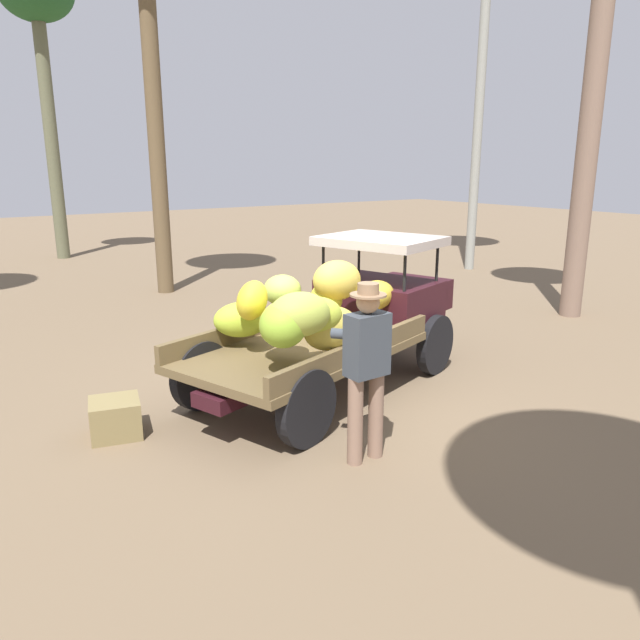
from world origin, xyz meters
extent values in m
plane|color=brown|center=(0.00, 0.00, 0.00)|extent=(60.00, 60.00, 0.00)
cube|color=#321119|center=(-0.06, 0.00, 0.46)|extent=(3.94, 1.65, 0.16)
cylinder|color=black|center=(1.08, 1.21, 0.41)|extent=(0.83, 0.39, 0.82)
cylinder|color=black|center=(1.57, -0.31, 0.41)|extent=(0.83, 0.39, 0.82)
cylinder|color=black|center=(-1.59, 0.35, 0.41)|extent=(0.83, 0.39, 0.82)
cylinder|color=black|center=(-1.09, -1.17, 0.41)|extent=(0.83, 0.39, 0.82)
cube|color=brown|center=(-0.48, -0.14, 0.64)|extent=(3.38, 2.56, 0.10)
cube|color=brown|center=(-0.73, 0.63, 0.80)|extent=(2.88, 1.00, 0.22)
cube|color=brown|center=(-0.24, -0.90, 0.80)|extent=(2.88, 1.00, 0.22)
cube|color=#321119|center=(1.13, 0.39, 0.97)|extent=(1.51, 1.78, 0.55)
cube|color=#321119|center=(1.99, 0.66, 0.91)|extent=(0.99, 1.23, 0.44)
cylinder|color=black|center=(1.36, 1.14, 1.52)|extent=(0.04, 0.04, 0.55)
cylinder|color=black|center=(1.75, -0.09, 1.52)|extent=(0.04, 0.04, 0.55)
cylinder|color=black|center=(0.52, 0.87, 1.52)|extent=(0.04, 0.04, 0.55)
cylinder|color=black|center=(0.91, -0.36, 1.52)|extent=(0.04, 0.04, 0.55)
cube|color=#AFA198|center=(1.13, 0.39, 1.79)|extent=(1.63, 1.82, 0.12)
ellipsoid|color=#A8BB4B|center=(-0.31, 0.60, 1.24)|extent=(0.67, 0.69, 0.51)
ellipsoid|color=#ACBC48|center=(-1.02, -0.93, 1.33)|extent=(0.77, 0.72, 0.60)
ellipsoid|color=#97C335|center=(-1.19, -0.88, 1.23)|extent=(0.65, 0.73, 0.62)
ellipsoid|color=gold|center=(0.64, -0.14, 1.19)|extent=(0.65, 0.57, 0.49)
ellipsoid|color=#B0C238|center=(-0.74, -0.82, 1.26)|extent=(0.66, 0.58, 0.45)
ellipsoid|color=gold|center=(0.12, 0.00, 1.42)|extent=(0.66, 0.61, 0.62)
ellipsoid|color=#BCC93C|center=(-0.92, -0.41, 1.11)|extent=(0.65, 0.63, 0.59)
ellipsoid|color=gold|center=(0.05, 0.12, 1.16)|extent=(0.71, 0.71, 0.52)
ellipsoid|color=gold|center=(-0.54, -0.81, 1.08)|extent=(0.69, 0.49, 0.53)
ellipsoid|color=#ABC734|center=(-1.06, 0.29, 1.03)|extent=(0.80, 0.71, 0.55)
ellipsoid|color=gold|center=(-0.08, -0.29, 0.94)|extent=(0.68, 0.68, 0.45)
ellipsoid|color=yellow|center=(-1.09, -0.05, 1.33)|extent=(0.68, 0.68, 0.52)
ellipsoid|color=gold|center=(-0.98, -0.53, 1.17)|extent=(0.76, 0.75, 0.53)
cylinder|color=#876854|center=(-0.92, -1.75, 0.44)|extent=(0.15, 0.15, 0.88)
cylinder|color=#876854|center=(-0.66, -1.74, 0.44)|extent=(0.15, 0.15, 0.88)
cube|color=#3B4249|center=(-0.79, -1.74, 1.18)|extent=(0.41, 0.25, 0.60)
cylinder|color=#3B4249|center=(-0.89, -1.65, 1.27)|extent=(0.33, 0.37, 0.10)
cylinder|color=#3B4249|center=(-0.69, -1.64, 1.27)|extent=(0.32, 0.38, 0.10)
sphere|color=tan|center=(-0.79, -1.74, 1.59)|extent=(0.22, 0.22, 0.22)
cylinder|color=#967454|center=(-0.79, -1.74, 1.65)|extent=(0.34, 0.34, 0.02)
cylinder|color=#967454|center=(-0.79, -1.74, 1.71)|extent=(0.20, 0.20, 0.10)
cube|color=olive|center=(-2.65, 0.18, 0.20)|extent=(0.62, 0.61, 0.40)
cylinder|color=brown|center=(0.47, 7.03, 3.74)|extent=(0.35, 0.35, 7.47)
cylinder|color=#7B6151|center=(6.06, 0.59, 3.58)|extent=(0.38, 0.38, 7.16)
cylinder|color=gray|center=(8.42, 5.25, 5.25)|extent=(0.24, 0.24, 10.51)
cylinder|color=#5C5D43|center=(-0.30, 13.62, 3.50)|extent=(0.38, 0.38, 7.01)
camera|label=1|loc=(-4.22, -5.96, 2.83)|focal=33.97mm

